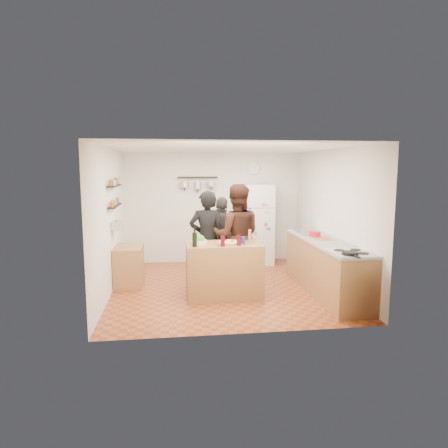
{
  "coord_description": "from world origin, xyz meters",
  "views": [
    {
      "loc": [
        -0.92,
        -7.02,
        2.15
      ],
      "look_at": [
        0.0,
        0.1,
        1.15
      ],
      "focal_mm": 32.0,
      "sensor_mm": 36.0,
      "label": 1
    }
  ],
  "objects": [
    {
      "name": "pot_rack",
      "position": [
        -0.35,
        2.0,
        1.95
      ],
      "size": [
        0.9,
        0.04,
        0.04
      ],
      "primitive_type": "cube",
      "color": "black",
      "rests_on": "back_wall"
    },
    {
      "name": "cutting_board",
      "position": [
        1.7,
        -0.38,
        0.91
      ],
      "size": [
        0.3,
        0.4,
        0.02
      ],
      "primitive_type": "cube",
      "color": "brown",
      "rests_on": "counter_run"
    },
    {
      "name": "side_table",
      "position": [
        -1.74,
        0.36,
        0.36
      ],
      "size": [
        0.5,
        0.8,
        0.73
      ],
      "primitive_type": "cube",
      "color": "#AD7F48",
      "rests_on": "floor"
    },
    {
      "name": "fridge",
      "position": [
        0.95,
        1.75,
        0.9
      ],
      "size": [
        0.7,
        0.68,
        1.8
      ],
      "primitive_type": "cube",
      "color": "white",
      "rests_on": "floor"
    },
    {
      "name": "wall_clock",
      "position": [
        0.95,
        2.08,
        2.15
      ],
      "size": [
        0.3,
        0.03,
        0.3
      ],
      "primitive_type": "cylinder",
      "rotation": [
        1.57,
        0.0,
        0.0
      ],
      "color": "silver",
      "rests_on": "back_wall"
    },
    {
      "name": "produce_basket",
      "position": [
        -1.9,
        0.2,
        1.15
      ],
      "size": [
        0.18,
        0.35,
        0.14
      ],
      "primitive_type": "cube",
      "color": "silver",
      "rests_on": "left_wall"
    },
    {
      "name": "wine_glass_far",
      "position": [
        0.14,
        -0.72,
        1.0
      ],
      "size": [
        0.07,
        0.07,
        0.17
      ],
      "primitive_type": "cylinder",
      "color": "#53070D",
      "rests_on": "prep_island"
    },
    {
      "name": "person_left",
      "position": [
        -0.31,
        0.1,
        0.88
      ],
      "size": [
        0.66,
        0.44,
        1.77
      ],
      "primitive_type": "imported",
      "rotation": [
        0.0,
        0.0,
        3.11
      ],
      "color": "black",
      "rests_on": "floor"
    },
    {
      "name": "spice_shelf_upper",
      "position": [
        -1.93,
        0.2,
        1.85
      ],
      "size": [
        0.12,
        1.0,
        0.02
      ],
      "primitive_type": "cube",
      "color": "black",
      "rests_on": "left_wall"
    },
    {
      "name": "skillet",
      "position": [
        1.6,
        -1.69,
        0.94
      ],
      "size": [
        0.23,
        0.23,
        0.04
      ],
      "primitive_type": "cylinder",
      "color": "black",
      "rests_on": "stove_top"
    },
    {
      "name": "stove_top",
      "position": [
        1.7,
        -1.5,
        0.91
      ],
      "size": [
        0.6,
        0.62,
        0.02
      ],
      "primitive_type": "cube",
      "color": "white",
      "rests_on": "counter_run"
    },
    {
      "name": "red_bowl",
      "position": [
        1.65,
        -0.09,
        0.97
      ],
      "size": [
        0.22,
        0.22,
        0.09
      ],
      "primitive_type": "cylinder",
      "color": "#B61431",
      "rests_on": "counter_run"
    },
    {
      "name": "pizza_board",
      "position": [
        -0.0,
        -0.54,
        0.92
      ],
      "size": [
        0.42,
        0.34,
        0.02
      ],
      "primitive_type": "cube",
      "color": "#995437",
      "rests_on": "prep_island"
    },
    {
      "name": "counter_run",
      "position": [
        1.7,
        -0.55,
        0.45
      ],
      "size": [
        0.63,
        2.63,
        0.9
      ],
      "primitive_type": "cube",
      "color": "#9E7042",
      "rests_on": "floor"
    },
    {
      "name": "wine_bottle",
      "position": [
        -0.58,
        -0.74,
        1.02
      ],
      "size": [
        0.07,
        0.07,
        0.22
      ],
      "primitive_type": "cylinder",
      "color": "black",
      "rests_on": "prep_island"
    },
    {
      "name": "pizza",
      "position": [
        -0.0,
        -0.54,
        0.94
      ],
      "size": [
        0.34,
        0.34,
        0.02
      ],
      "primitive_type": "cylinder",
      "color": "beige",
      "rests_on": "pizza_board"
    },
    {
      "name": "room_shell",
      "position": [
        0.0,
        0.39,
        1.25
      ],
      "size": [
        4.2,
        4.2,
        4.2
      ],
      "color": "brown",
      "rests_on": "ground"
    },
    {
      "name": "wine_glass_near",
      "position": [
        -0.13,
        -0.76,
        1.0
      ],
      "size": [
        0.07,
        0.07,
        0.17
      ],
      "primitive_type": "cylinder",
      "color": "#500613",
      "rests_on": "prep_island"
    },
    {
      "name": "person_center",
      "position": [
        0.22,
        0.02,
        0.94
      ],
      "size": [
        0.99,
        0.81,
        1.88
      ],
      "primitive_type": "imported",
      "rotation": [
        0.0,
        0.0,
        3.02
      ],
      "color": "black",
      "rests_on": "floor"
    },
    {
      "name": "sink",
      "position": [
        1.7,
        0.3,
        0.92
      ],
      "size": [
        0.5,
        0.8,
        0.03
      ],
      "primitive_type": "cube",
      "color": "silver",
      "rests_on": "counter_run"
    },
    {
      "name": "salt_canister",
      "position": [
        0.22,
        -0.64,
        0.97
      ],
      "size": [
        0.08,
        0.08,
        0.12
      ],
      "primitive_type": "cylinder",
      "color": "navy",
      "rests_on": "prep_island"
    },
    {
      "name": "spice_shelf_lower",
      "position": [
        -1.93,
        0.2,
        1.5
      ],
      "size": [
        0.12,
        1.0,
        0.02
      ],
      "primitive_type": "cube",
      "color": "black",
      "rests_on": "left_wall"
    },
    {
      "name": "person_back",
      "position": [
        0.03,
        0.59,
        0.8
      ],
      "size": [
        1.02,
        0.72,
        1.61
      ],
      "primitive_type": "imported",
      "rotation": [
        0.0,
        0.0,
        2.76
      ],
      "color": "#282523",
      "rests_on": "floor"
    },
    {
      "name": "salad_bowl",
      "position": [
        -0.5,
        -0.47,
        0.94
      ],
      "size": [
        0.28,
        0.28,
        0.06
      ],
      "primitive_type": "cylinder",
      "color": "silver",
      "rests_on": "prep_island"
    },
    {
      "name": "pepper_mill",
      "position": [
        0.37,
        -0.47,
        1.0
      ],
      "size": [
        0.05,
        0.05,
        0.18
      ],
      "primitive_type": "cylinder",
      "color": "#AB6C47",
      "rests_on": "prep_island"
    },
    {
      "name": "prep_island",
      "position": [
        -0.08,
        -0.52,
        0.46
      ],
      "size": [
        1.25,
        0.72,
        0.91
      ],
      "primitive_type": "cube",
      "color": "olive",
      "rests_on": "floor"
    }
  ]
}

